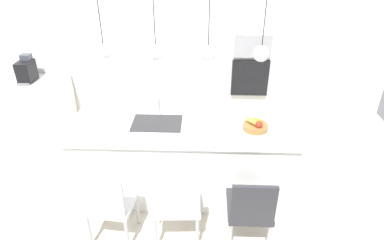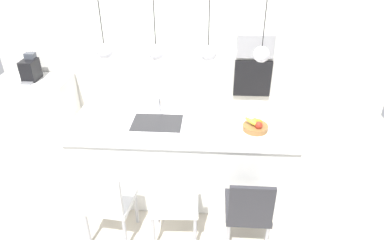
# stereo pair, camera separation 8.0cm
# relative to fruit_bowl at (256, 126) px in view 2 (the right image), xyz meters

# --- Properties ---
(floor) EXTENTS (6.60, 6.60, 0.00)m
(floor) POSITION_rel_fruit_bowl_xyz_m (-0.80, 0.09, -0.99)
(floor) COLOR beige
(floor) RESTS_ON ground
(back_wall) EXTENTS (6.00, 0.10, 2.60)m
(back_wall) POSITION_rel_fruit_bowl_xyz_m (-0.80, 1.74, 0.31)
(back_wall) COLOR silver
(back_wall) RESTS_ON ground
(kitchen_island) EXTENTS (2.54, 0.89, 0.95)m
(kitchen_island) POSITION_rel_fruit_bowl_xyz_m (-0.80, 0.09, -0.52)
(kitchen_island) COLOR white
(kitchen_island) RESTS_ON ground
(sink_basin) EXTENTS (0.56, 0.40, 0.02)m
(sink_basin) POSITION_rel_fruit_bowl_xyz_m (-1.09, 0.09, -0.05)
(sink_basin) COLOR #2D2D30
(sink_basin) RESTS_ON kitchen_island
(faucet) EXTENTS (0.02, 0.17, 0.22)m
(faucet) POSITION_rel_fruit_bowl_xyz_m (-1.09, 0.30, 0.10)
(faucet) COLOR silver
(faucet) RESTS_ON kitchen_island
(fruit_bowl) EXTENTS (0.27, 0.27, 0.16)m
(fruit_bowl) POSITION_rel_fruit_bowl_xyz_m (0.00, 0.00, 0.00)
(fruit_bowl) COLOR #9E6B38
(fruit_bowl) RESTS_ON kitchen_island
(side_counter) EXTENTS (1.10, 0.60, 0.89)m
(side_counter) POSITION_rel_fruit_bowl_xyz_m (-3.20, 1.37, -0.55)
(side_counter) COLOR white
(side_counter) RESTS_ON ground
(coffee_machine) EXTENTS (0.20, 0.35, 0.38)m
(coffee_machine) POSITION_rel_fruit_bowl_xyz_m (-3.17, 1.37, 0.05)
(coffee_machine) COLOR black
(coffee_machine) RESTS_ON side_counter
(microwave) EXTENTS (0.54, 0.08, 0.34)m
(microwave) POSITION_rel_fruit_bowl_xyz_m (0.13, 1.67, 0.37)
(microwave) COLOR #9E9EA3
(microwave) RESTS_ON back_wall
(oven) EXTENTS (0.56, 0.08, 0.56)m
(oven) POSITION_rel_fruit_bowl_xyz_m (0.13, 1.67, -0.13)
(oven) COLOR black
(oven) RESTS_ON back_wall
(chair_near) EXTENTS (0.50, 0.47, 0.89)m
(chair_near) POSITION_rel_fruit_bowl_xyz_m (-1.49, -0.72, -0.49)
(chair_near) COLOR silver
(chair_near) RESTS_ON ground
(chair_middle) EXTENTS (0.49, 0.43, 0.93)m
(chair_middle) POSITION_rel_fruit_bowl_xyz_m (-0.82, -0.72, -0.47)
(chair_middle) COLOR white
(chair_middle) RESTS_ON ground
(chair_far) EXTENTS (0.43, 0.47, 0.88)m
(chair_far) POSITION_rel_fruit_bowl_xyz_m (-0.10, -0.73, -0.50)
(chair_far) COLOR #333338
(chair_far) RESTS_ON ground
(pendant_light_left) EXTENTS (0.16, 0.16, 0.76)m
(pendant_light_left) POSITION_rel_fruit_bowl_xyz_m (-1.58, 0.09, 0.78)
(pendant_light_left) COLOR silver
(pendant_light_center_left) EXTENTS (0.16, 0.16, 0.76)m
(pendant_light_center_left) POSITION_rel_fruit_bowl_xyz_m (-1.06, 0.09, 0.78)
(pendant_light_center_left) COLOR silver
(pendant_light_center_right) EXTENTS (0.16, 0.16, 0.76)m
(pendant_light_center_right) POSITION_rel_fruit_bowl_xyz_m (-0.53, 0.09, 0.78)
(pendant_light_center_right) COLOR silver
(pendant_light_right) EXTENTS (0.16, 0.16, 0.76)m
(pendant_light_right) POSITION_rel_fruit_bowl_xyz_m (-0.01, 0.09, 0.78)
(pendant_light_right) COLOR silver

